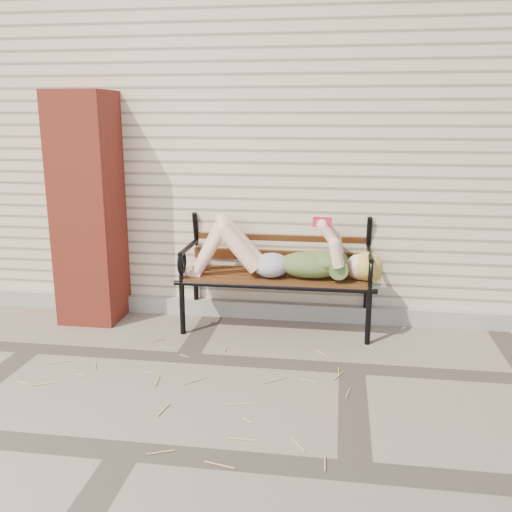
# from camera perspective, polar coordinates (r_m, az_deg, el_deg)

# --- Properties ---
(ground) EXTENTS (80.00, 80.00, 0.00)m
(ground) POSITION_cam_1_polar(r_m,az_deg,el_deg) (4.30, 9.57, -11.02)
(ground) COLOR #7B6A5E
(ground) RESTS_ON ground
(house_wall) EXTENTS (8.00, 4.00, 3.00)m
(house_wall) POSITION_cam_1_polar(r_m,az_deg,el_deg) (6.91, 9.71, 11.29)
(house_wall) COLOR beige
(house_wall) RESTS_ON ground
(foundation_strip) EXTENTS (8.00, 0.10, 0.15)m
(foundation_strip) POSITION_cam_1_polar(r_m,az_deg,el_deg) (5.17, 9.44, -5.73)
(foundation_strip) COLOR #ADA89C
(foundation_strip) RESTS_ON ground
(brick_pillar) EXTENTS (0.50, 0.50, 2.00)m
(brick_pillar) POSITION_cam_1_polar(r_m,az_deg,el_deg) (5.19, -16.41, 4.53)
(brick_pillar) COLOR #B03B27
(brick_pillar) RESTS_ON ground
(garden_bench) EXTENTS (1.74, 0.69, 1.13)m
(garden_bench) POSITION_cam_1_polar(r_m,az_deg,el_deg) (4.89, 2.24, 0.12)
(garden_bench) COLOR black
(garden_bench) RESTS_ON ground
(reading_woman) EXTENTS (1.64, 0.37, 0.52)m
(reading_woman) POSITION_cam_1_polar(r_m,az_deg,el_deg) (4.75, 2.23, 0.16)
(reading_woman) COLOR #09353F
(reading_woman) RESTS_ON ground
(straw_scatter) EXTENTS (3.00, 1.76, 0.01)m
(straw_scatter) POSITION_cam_1_polar(r_m,az_deg,el_deg) (3.90, -7.00, -13.61)
(straw_scatter) COLOR tan
(straw_scatter) RESTS_ON ground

